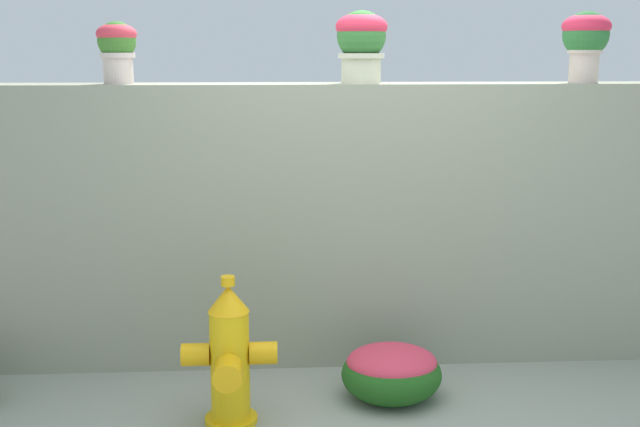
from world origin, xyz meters
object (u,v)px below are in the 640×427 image
(potted_plant_2, at_px, (361,40))
(fire_hydrant, at_px, (230,358))
(potted_plant_1, at_px, (117,46))
(flower_bush_left, at_px, (392,371))
(potted_plant_3, at_px, (586,37))

(potted_plant_2, distance_m, fire_hydrant, 2.04)
(potted_plant_1, bearing_deg, potted_plant_2, -0.81)
(potted_plant_1, distance_m, potted_plant_2, 1.46)
(potted_plant_2, relative_size, fire_hydrant, 0.53)
(potted_plant_2, xyz_separation_m, flower_bush_left, (0.12, -0.64, -1.86))
(potted_plant_3, relative_size, fire_hydrant, 0.53)
(potted_plant_1, height_order, fire_hydrant, potted_plant_1)
(flower_bush_left, bearing_deg, fire_hydrant, -164.69)
(potted_plant_2, height_order, fire_hydrant, potted_plant_2)
(potted_plant_3, height_order, fire_hydrant, potted_plant_3)
(potted_plant_1, bearing_deg, flower_bush_left, -22.67)
(potted_plant_2, relative_size, potted_plant_3, 1.00)
(potted_plant_2, distance_m, potted_plant_3, 1.39)
(fire_hydrant, distance_m, flower_bush_left, 0.96)
(potted_plant_1, height_order, potted_plant_3, potted_plant_3)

